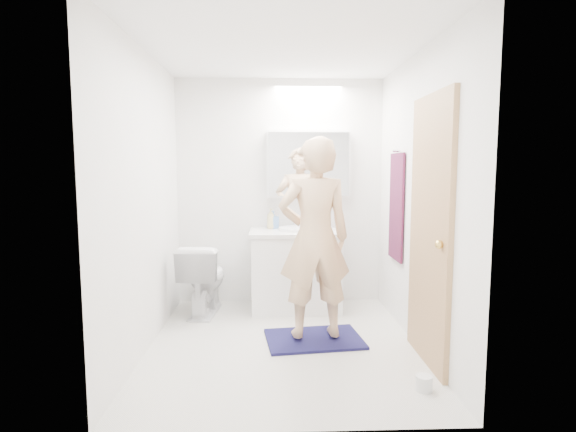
{
  "coord_description": "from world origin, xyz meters",
  "views": [
    {
      "loc": [
        -0.1,
        -3.62,
        1.47
      ],
      "look_at": [
        0.05,
        0.25,
        1.05
      ],
      "focal_mm": 28.13,
      "sensor_mm": 36.0,
      "label": 1
    }
  ],
  "objects_px": {
    "soap_bottle_b": "(273,220)",
    "toilet_paper_roll": "(424,383)",
    "soap_bottle_a": "(271,219)",
    "person": "(315,238)",
    "vanity_cabinet": "(296,272)",
    "toilet": "(204,278)",
    "medicine_cabinet": "(308,164)",
    "toothbrush_cup": "(319,224)"
  },
  "relations": [
    {
      "from": "soap_bottle_b",
      "to": "toilet_paper_roll",
      "type": "bearing_deg",
      "value": -63.34
    },
    {
      "from": "soap_bottle_b",
      "to": "soap_bottle_a",
      "type": "bearing_deg",
      "value": -133.79
    },
    {
      "from": "person",
      "to": "vanity_cabinet",
      "type": "bearing_deg",
      "value": -90.02
    },
    {
      "from": "toilet",
      "to": "soap_bottle_b",
      "type": "bearing_deg",
      "value": -151.51
    },
    {
      "from": "medicine_cabinet",
      "to": "toilet",
      "type": "relative_size",
      "value": 1.23
    },
    {
      "from": "vanity_cabinet",
      "to": "toothbrush_cup",
      "type": "height_order",
      "value": "toothbrush_cup"
    },
    {
      "from": "vanity_cabinet",
      "to": "toothbrush_cup",
      "type": "bearing_deg",
      "value": 32.41
    },
    {
      "from": "vanity_cabinet",
      "to": "toilet_paper_roll",
      "type": "relative_size",
      "value": 8.18
    },
    {
      "from": "medicine_cabinet",
      "to": "toothbrush_cup",
      "type": "distance_m",
      "value": 0.64
    },
    {
      "from": "toilet",
      "to": "vanity_cabinet",
      "type": "bearing_deg",
      "value": -167.22
    },
    {
      "from": "soap_bottle_b",
      "to": "toothbrush_cup",
      "type": "distance_m",
      "value": 0.49
    },
    {
      "from": "toothbrush_cup",
      "to": "person",
      "type": "bearing_deg",
      "value": -97.99
    },
    {
      "from": "soap_bottle_b",
      "to": "vanity_cabinet",
      "type": "bearing_deg",
      "value": -37.89
    },
    {
      "from": "medicine_cabinet",
      "to": "soap_bottle_b",
      "type": "relative_size",
      "value": 4.64
    },
    {
      "from": "vanity_cabinet",
      "to": "medicine_cabinet",
      "type": "xyz_separation_m",
      "value": [
        0.14,
        0.21,
        1.11
      ]
    },
    {
      "from": "toilet",
      "to": "soap_bottle_a",
      "type": "height_order",
      "value": "soap_bottle_a"
    },
    {
      "from": "soap_bottle_a",
      "to": "medicine_cabinet",
      "type": "bearing_deg",
      "value": 8.53
    },
    {
      "from": "vanity_cabinet",
      "to": "toilet_paper_roll",
      "type": "xyz_separation_m",
      "value": [
        0.75,
        -1.77,
        -0.34
      ]
    },
    {
      "from": "toilet",
      "to": "person",
      "type": "xyz_separation_m",
      "value": [
        1.04,
        -0.77,
        0.52
      ]
    },
    {
      "from": "vanity_cabinet",
      "to": "soap_bottle_a",
      "type": "height_order",
      "value": "soap_bottle_a"
    },
    {
      "from": "soap_bottle_b",
      "to": "toothbrush_cup",
      "type": "xyz_separation_m",
      "value": [
        0.48,
        -0.02,
        -0.04
      ]
    },
    {
      "from": "soap_bottle_a",
      "to": "toothbrush_cup",
      "type": "bearing_deg",
      "value": 1.12
    },
    {
      "from": "soap_bottle_b",
      "to": "toilet_paper_roll",
      "type": "distance_m",
      "value": 2.35
    },
    {
      "from": "toilet",
      "to": "toothbrush_cup",
      "type": "bearing_deg",
      "value": -161.19
    },
    {
      "from": "toothbrush_cup",
      "to": "soap_bottle_a",
      "type": "bearing_deg",
      "value": -178.88
    },
    {
      "from": "vanity_cabinet",
      "to": "person",
      "type": "height_order",
      "value": "person"
    },
    {
      "from": "toilet",
      "to": "toilet_paper_roll",
      "type": "relative_size",
      "value": 6.5
    },
    {
      "from": "vanity_cabinet",
      "to": "soap_bottle_a",
      "type": "relative_size",
      "value": 4.15
    },
    {
      "from": "toilet",
      "to": "soap_bottle_a",
      "type": "bearing_deg",
      "value": -152.82
    },
    {
      "from": "medicine_cabinet",
      "to": "soap_bottle_b",
      "type": "height_order",
      "value": "medicine_cabinet"
    },
    {
      "from": "vanity_cabinet",
      "to": "person",
      "type": "distance_m",
      "value": 1.02
    },
    {
      "from": "toothbrush_cup",
      "to": "toilet",
      "type": "bearing_deg",
      "value": -166.97
    },
    {
      "from": "vanity_cabinet",
      "to": "toilet",
      "type": "height_order",
      "value": "vanity_cabinet"
    },
    {
      "from": "person",
      "to": "soap_bottle_b",
      "type": "bearing_deg",
      "value": -79.27
    },
    {
      "from": "vanity_cabinet",
      "to": "toilet_paper_roll",
      "type": "distance_m",
      "value": 1.96
    },
    {
      "from": "person",
      "to": "soap_bottle_a",
      "type": "relative_size",
      "value": 7.7
    },
    {
      "from": "medicine_cabinet",
      "to": "soap_bottle_a",
      "type": "distance_m",
      "value": 0.7
    },
    {
      "from": "vanity_cabinet",
      "to": "soap_bottle_a",
      "type": "bearing_deg",
      "value": 150.03
    },
    {
      "from": "medicine_cabinet",
      "to": "person",
      "type": "xyz_separation_m",
      "value": [
        -0.03,
        -1.1,
        -0.62
      ]
    },
    {
      "from": "medicine_cabinet",
      "to": "soap_bottle_b",
      "type": "xyz_separation_m",
      "value": [
        -0.37,
        -0.03,
        -0.59
      ]
    },
    {
      "from": "medicine_cabinet",
      "to": "toilet_paper_roll",
      "type": "height_order",
      "value": "medicine_cabinet"
    },
    {
      "from": "soap_bottle_a",
      "to": "toothbrush_cup",
      "type": "relative_size",
      "value": 1.95
    }
  ]
}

